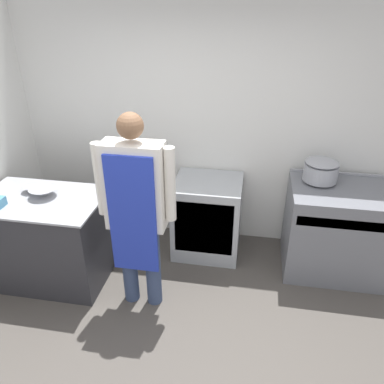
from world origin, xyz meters
The scene contains 9 objects.
ground_plane centered at (0.00, 0.00, 0.00)m, with size 14.00×14.00×0.00m, color #4C4742.
wall_back centered at (0.00, 1.98, 1.35)m, with size 8.00×0.05×2.70m.
prep_counter centered at (-1.38, 0.89, 0.46)m, with size 1.18×0.77×0.91m.
stove centered at (1.47, 1.53, 0.47)m, with size 1.00×0.76×0.95m.
fridge_unit centered at (0.13, 1.61, 0.43)m, with size 0.72×0.64×0.86m.
person_cook centered at (-0.36, 0.69, 1.06)m, with size 0.68×0.24×1.84m.
mixing_bowl centered at (-1.36, 0.94, 0.95)m, with size 0.26×0.26×0.08m.
small_bowl centered at (-1.53, 1.01, 0.94)m, with size 0.17×0.17×0.06m.
stock_pot centered at (1.25, 1.66, 1.07)m, with size 0.34×0.34×0.22m.
Camera 1 is at (0.57, -1.90, 2.61)m, focal length 35.00 mm.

